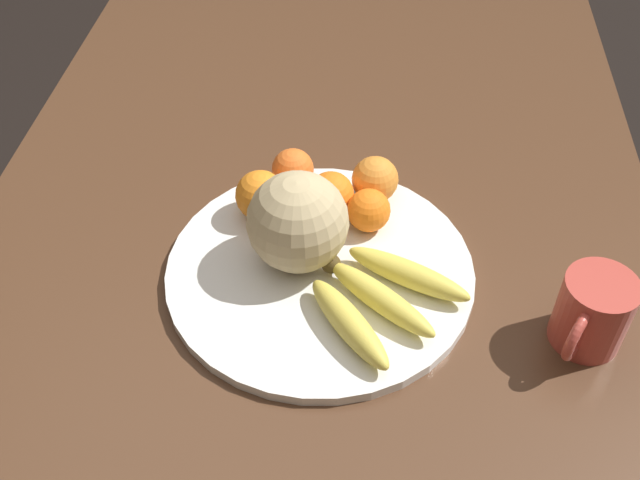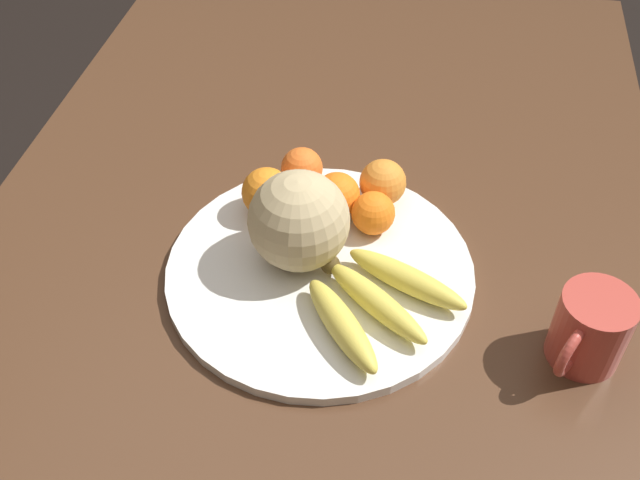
% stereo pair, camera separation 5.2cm
% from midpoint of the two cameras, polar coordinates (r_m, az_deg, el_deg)
% --- Properties ---
extents(kitchen_table, '(1.56, 0.97, 0.74)m').
position_cam_midpoint_polar(kitchen_table, '(1.10, -1.87, -3.16)').
color(kitchen_table, '#4C301E').
rests_on(kitchen_table, ground_plane).
extents(fruit_bowl, '(0.40, 0.40, 0.02)m').
position_cam_midpoint_polar(fruit_bowl, '(0.98, -1.52, -2.38)').
color(fruit_bowl, white).
rests_on(fruit_bowl, kitchen_table).
extents(melon, '(0.13, 0.13, 0.13)m').
position_cam_midpoint_polar(melon, '(0.94, -3.30, 1.34)').
color(melon, tan).
rests_on(melon, fruit_bowl).
extents(banana_bunch, '(0.21, 0.21, 0.04)m').
position_cam_midpoint_polar(banana_bunch, '(0.92, 2.84, -4.43)').
color(banana_bunch, '#473819').
rests_on(banana_bunch, fruit_bowl).
extents(orange_front_left, '(0.06, 0.06, 0.06)m').
position_cam_midpoint_polar(orange_front_left, '(1.08, -3.48, 5.36)').
color(orange_front_left, orange).
rests_on(orange_front_left, fruit_bowl).
extents(orange_front_right, '(0.07, 0.07, 0.07)m').
position_cam_midpoint_polar(orange_front_right, '(1.05, 2.80, 4.60)').
color(orange_front_right, orange).
rests_on(orange_front_right, fruit_bowl).
extents(orange_mid_center, '(0.06, 0.06, 0.06)m').
position_cam_midpoint_polar(orange_mid_center, '(1.01, 2.26, 2.23)').
color(orange_mid_center, orange).
rests_on(orange_mid_center, fruit_bowl).
extents(orange_back_left, '(0.07, 0.07, 0.07)m').
position_cam_midpoint_polar(orange_back_left, '(1.03, -6.01, 3.37)').
color(orange_back_left, orange).
rests_on(orange_back_left, fruit_bowl).
extents(orange_back_right, '(0.06, 0.06, 0.06)m').
position_cam_midpoint_polar(orange_back_right, '(1.03, -0.61, 3.45)').
color(orange_back_right, orange).
rests_on(orange_back_right, fruit_bowl).
extents(ceramic_mug, '(0.12, 0.09, 0.10)m').
position_cam_midpoint_polar(ceramic_mug, '(0.93, 18.51, -5.35)').
color(ceramic_mug, '#B74238').
rests_on(ceramic_mug, kitchen_table).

